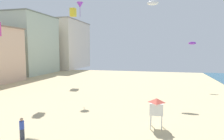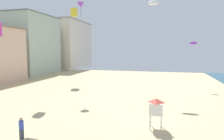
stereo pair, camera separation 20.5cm
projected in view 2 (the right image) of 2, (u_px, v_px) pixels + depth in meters
boardwalk_hotel_mid at (26, 45)px, 55.74m from camera, size 13.65×15.26×16.28m
boardwalk_hotel_far at (60, 45)px, 74.31m from camera, size 17.99×19.74×17.11m
kite_flyer at (21, 127)px, 14.56m from camera, size 0.34×0.34×1.64m
lifeguard_stand at (156, 107)px, 16.58m from camera, size 1.10×1.10×2.55m
kite_purple_parafoil at (193, 43)px, 34.41m from camera, size 1.30×0.36×0.51m
kite_purple_delta at (81, 5)px, 30.71m from camera, size 1.00×1.00×2.27m
kite_white_parafoil at (154, 3)px, 29.39m from camera, size 1.76×0.49×0.68m
kite_yellow_box at (74, 12)px, 42.54m from camera, size 1.12×1.12×1.76m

